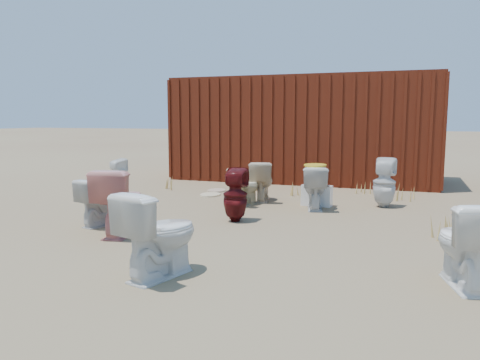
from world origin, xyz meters
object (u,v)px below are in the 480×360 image
(toilet_front_e, at_px, (465,244))
(toilet_back_beige_left, at_px, (262,181))
(toilet_front_a, at_px, (101,202))
(toilet_front_c, at_px, (159,234))
(toilet_back_yellowlid, at_px, (315,188))
(shipping_container, at_px, (305,129))
(loose_tank, at_px, (317,195))
(toilet_back_a, at_px, (117,176))
(toilet_front_pink, at_px, (121,202))
(toilet_front_maroon, at_px, (235,195))
(toilet_back_e, at_px, (384,183))
(toilet_back_beige_right, at_px, (245,186))

(toilet_front_e, height_order, toilet_back_beige_left, toilet_front_e)
(toilet_front_a, distance_m, toilet_front_c, 2.40)
(toilet_front_a, bearing_deg, toilet_back_yellowlid, -125.38)
(shipping_container, distance_m, loose_tank, 3.65)
(toilet_back_a, bearing_deg, loose_tank, -154.22)
(toilet_front_pink, relative_size, toilet_back_yellowlid, 1.21)
(toilet_front_a, height_order, loose_tank, toilet_front_a)
(toilet_back_beige_left, bearing_deg, loose_tank, 161.26)
(shipping_container, height_order, toilet_back_yellowlid, shipping_container)
(shipping_container, height_order, toilet_front_e, shipping_container)
(toilet_front_maroon, height_order, toilet_back_yellowlid, toilet_front_maroon)
(toilet_front_a, xyz_separation_m, toilet_front_pink, (0.56, -0.34, 0.10))
(toilet_front_maroon, xyz_separation_m, toilet_back_a, (-3.04, 1.55, -0.04))
(shipping_container, xyz_separation_m, toilet_front_c, (0.22, -7.40, -0.79))
(toilet_front_pink, bearing_deg, toilet_front_a, -41.44)
(toilet_front_c, height_order, toilet_back_beige_left, toilet_front_c)
(toilet_front_a, distance_m, toilet_back_e, 4.50)
(toilet_front_c, relative_size, toilet_front_e, 1.06)
(toilet_front_maroon, xyz_separation_m, toilet_back_e, (1.94, 1.85, 0.03))
(shipping_container, height_order, toilet_front_a, shipping_container)
(toilet_back_beige_left, distance_m, toilet_back_beige_right, 0.49)
(toilet_front_maroon, bearing_deg, toilet_back_beige_left, -91.58)
(toilet_front_c, bearing_deg, toilet_back_beige_left, -69.93)
(toilet_back_a, xyz_separation_m, toilet_back_beige_right, (2.75, -0.30, -0.02))
(toilet_back_yellowlid, bearing_deg, toilet_front_e, 109.11)
(shipping_container, relative_size, toilet_back_beige_left, 8.43)
(toilet_front_e, bearing_deg, toilet_back_a, -44.22)
(toilet_back_beige_left, bearing_deg, toilet_back_a, -8.13)
(toilet_back_a, distance_m, toilet_back_e, 4.99)
(toilet_front_c, bearing_deg, toilet_front_a, -25.02)
(toilet_front_e, height_order, loose_tank, toilet_front_e)
(toilet_back_yellowlid, relative_size, toilet_back_e, 0.86)
(loose_tank, bearing_deg, toilet_back_a, -173.60)
(toilet_front_e, xyz_separation_m, toilet_back_beige_left, (-2.93, 3.48, -0.03))
(toilet_back_beige_left, distance_m, loose_tank, 1.03)
(shipping_container, height_order, toilet_back_beige_right, shipping_container)
(toilet_front_c, relative_size, toilet_back_beige_right, 1.26)
(toilet_front_c, relative_size, toilet_back_yellowlid, 1.16)
(shipping_container, relative_size, toilet_back_yellowlid, 8.52)
(toilet_front_a, xyz_separation_m, toilet_front_c, (1.81, -1.58, 0.08))
(toilet_front_pink, relative_size, loose_tank, 1.70)
(toilet_back_beige_right, height_order, toilet_back_yellowlid, toilet_back_yellowlid)
(toilet_front_c, distance_m, toilet_front_maroon, 2.44)
(toilet_front_a, xyz_separation_m, toilet_back_beige_right, (1.37, 2.11, -0.00))
(loose_tank, bearing_deg, toilet_front_maroon, -112.86)
(toilet_front_pink, bearing_deg, toilet_back_beige_left, -117.98)
(shipping_container, bearing_deg, toilet_front_a, -105.31)
(toilet_front_c, xyz_separation_m, toilet_back_a, (-3.19, 3.99, -0.07))
(toilet_back_a, height_order, loose_tank, toilet_back_a)
(toilet_front_a, distance_m, toilet_back_a, 2.78)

